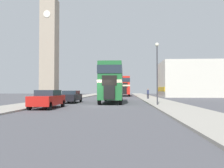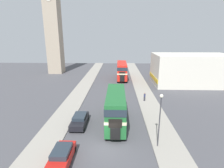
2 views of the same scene
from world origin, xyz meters
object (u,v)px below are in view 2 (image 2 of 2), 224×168
Objects in this scene: car_parked_near at (61,157)px; church_tower at (52,8)px; double_decker_bus at (116,106)px; street_lamp at (160,113)px; car_parked_mid at (80,120)px; pedestrian_walking at (145,96)px; bus_distant at (122,69)px.

car_parked_near is 47.89m from church_tower.
street_lamp reaches higher than double_decker_bus.
car_parked_mid is at bearing 154.29° from street_lamp.
church_tower is at bearing 121.81° from street_lamp.
street_lamp is at bearing -92.40° from pedestrian_walking.
car_parked_mid is (-4.79, -0.50, -1.86)m from double_decker_bus.
car_parked_near is at bearing -121.96° from double_decker_bus.
car_parked_near is at bearing -121.43° from pedestrian_walking.
church_tower is at bearing 109.27° from car_parked_near.
pedestrian_walking is at bearing 87.60° from street_lamp.
pedestrian_walking is at bearing 42.41° from car_parked_mid.
pedestrian_walking reaches higher than car_parked_mid.
car_parked_mid is 0.77× the size of street_lamp.
street_lamp reaches higher than car_parked_near.
pedestrian_walking is at bearing -77.82° from bus_distant.
church_tower is (-20.82, 7.71, 16.85)m from bus_distant.
street_lamp is at bearing 16.87° from car_parked_near.
church_tower reaches higher than double_decker_bus.
church_tower is (-24.59, 25.17, 18.50)m from pedestrian_walking.
bus_distant is 27.88m from church_tower.
car_parked_near is (-6.27, -33.89, -1.86)m from bus_distant.
pedestrian_walking is (3.77, -17.46, -1.64)m from bus_distant.
pedestrian_walking is 0.04× the size of church_tower.
car_parked_near is 0.97× the size of car_parked_mid.
street_lamp is (9.35, -4.50, 3.21)m from car_parked_mid.
double_decker_bus is at bearing -60.02° from church_tower.
pedestrian_walking is 39.76m from church_tower.
double_decker_bus is at bearing -120.93° from pedestrian_walking.
bus_distant is 31.21m from street_lamp.
car_parked_mid is 0.12× the size of church_tower.
double_decker_bus is at bearing 5.94° from car_parked_mid.
pedestrian_walking is 0.27× the size of street_lamp.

